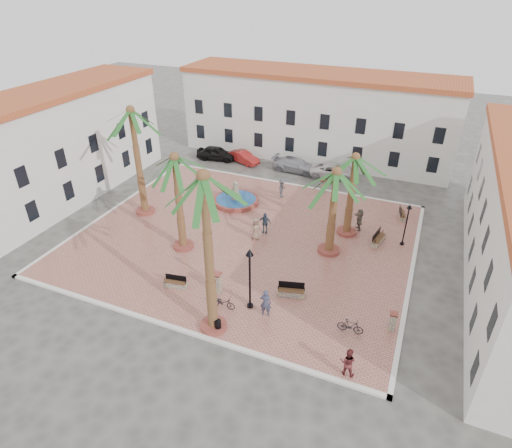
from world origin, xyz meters
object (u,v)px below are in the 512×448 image
Objects in this scene: palm_s at (204,194)px; litter_bin at (218,325)px; car_silver at (296,165)px; bench_s at (175,284)px; lamppost_e at (407,218)px; bollard_e at (393,321)px; bollard_se at (217,282)px; cyclist_b at (348,362)px; bicycle_b at (350,326)px; pedestrian_fountain_b at (265,223)px; bench_ne at (402,215)px; lamppost_s at (250,269)px; cyclist_a at (266,303)px; bench_e at (378,240)px; car_red at (243,157)px; fountain at (236,200)px; pedestrian_fountain_a at (255,229)px; bollard_n at (323,186)px; car_white at (333,171)px; pedestrian_north at (282,188)px; pedestrian_east at (359,219)px; palm_ne at (354,167)px; bicycle_a at (223,302)px; palm_sw at (175,168)px; bench_se at (291,292)px; palm_nw at (132,122)px; palm_e at (336,183)px; car_black at (217,153)px.

palm_s reaches higher than litter_bin.
car_silver is at bearing 97.48° from litter_bin.
bench_s is 5.27m from litter_bin.
lamppost_e is 10.11m from bollard_e.
bollard_se is 10.06m from cyclist_b.
cyclist_b is 1.12× the size of bicycle_b.
pedestrian_fountain_b is (-10.70, -2.53, -1.52)m from lamppost_e.
bench_ne is at bearing 63.83° from palm_s.
cyclist_a is at bearing -13.82° from lamppost_s.
bench_e is 20.22m from car_red.
fountain is 2.55× the size of bench_s.
fountain is 6.56m from pedestrian_fountain_a.
litter_bin is at bearing -62.49° from bollard_se.
bollard_n is 0.81× the size of bicycle_b.
car_white reaches higher than car_red.
pedestrian_north reaches higher than cyclist_b.
pedestrian_north is 8.47m from pedestrian_east.
palm_ne is 4.21× the size of bicycle_a.
palm_ne is at bearing 31.63° from palm_sw.
litter_bin is at bearing -68.65° from fountain.
bollard_n reaches higher than bench_ne.
bench_e is at bearing 60.06° from palm_s.
bollard_e is 0.67× the size of pedestrian_north.
fountain is 2.18× the size of cyclist_a.
bollard_se is (4.34, -12.17, 0.50)m from fountain.
pedestrian_fountain_a is at bearing 116.35° from bench_se.
cyclist_a is (1.23, -18.23, 0.30)m from bollard_n.
pedestrian_fountain_a is (-2.83, 7.62, -2.11)m from lamppost_s.
palm_nw is at bearing 179.06° from pedestrian_fountain_b.
palm_nw is at bearing 149.78° from palm_sw.
palm_sw is 13.12m from pedestrian_north.
palm_e reaches higher than bench_se.
bench_s is at bearing 179.69° from car_silver.
cyclist_b is 20.95m from pedestrian_north.
cyclist_a is 0.43× the size of car_black.
pedestrian_north is 6.69m from car_silver.
bicycle_a is at bearing -68.22° from fountain.
bench_ne is 2.20× the size of litter_bin.
bench_se is at bearing -120.25° from cyclist_a.
pedestrian_fountain_b reaches higher than bicycle_a.
bench_s is 0.86× the size of bench_se.
car_black is (-6.70, 9.08, 0.33)m from fountain.
palm_nw reaches higher than cyclist_a.
pedestrian_north is (-9.75, 4.55, 0.68)m from bench_e.
lamppost_s is 1.13× the size of car_red.
pedestrian_north reaches higher than bollard_e.
pedestrian_fountain_a is (-10.49, -8.13, 0.69)m from bench_ne.
bicycle_a is 0.87× the size of pedestrian_north.
bicycle_b is (7.98, 0.97, 0.04)m from bicycle_a.
palm_s is 26.21m from car_white.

